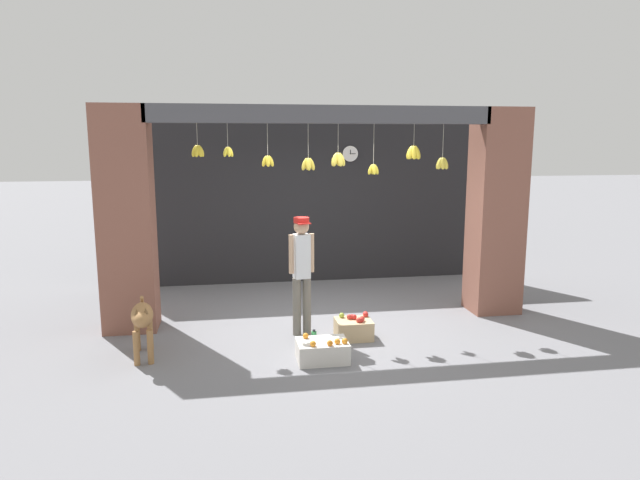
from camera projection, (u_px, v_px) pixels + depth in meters
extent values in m
plane|color=slate|center=(324.00, 325.00, 7.98)|extent=(60.00, 60.00, 0.00)
cube|color=#232326|center=(300.00, 199.00, 10.25)|extent=(6.56, 0.12, 3.01)
cube|color=brown|center=(127.00, 220.00, 7.59)|extent=(0.70, 0.60, 3.01)
cube|color=brown|center=(496.00, 212.00, 8.42)|extent=(0.70, 0.60, 3.01)
cube|color=#4C4C51|center=(323.00, 114.00, 7.59)|extent=(4.66, 0.24, 0.24)
cylinder|color=#B2AD99|center=(197.00, 134.00, 7.34)|extent=(0.01, 0.01, 0.28)
ellipsoid|color=yellow|center=(201.00, 151.00, 7.39)|extent=(0.11, 0.06, 0.17)
ellipsoid|color=yellow|center=(200.00, 151.00, 7.42)|extent=(0.10, 0.10, 0.18)
ellipsoid|color=yellow|center=(197.00, 151.00, 7.42)|extent=(0.07, 0.11, 0.18)
ellipsoid|color=yellow|center=(195.00, 151.00, 7.39)|extent=(0.11, 0.08, 0.18)
ellipsoid|color=yellow|center=(195.00, 151.00, 7.36)|extent=(0.11, 0.08, 0.18)
ellipsoid|color=yellow|center=(197.00, 151.00, 7.34)|extent=(0.07, 0.11, 0.18)
ellipsoid|color=yellow|center=(200.00, 151.00, 7.35)|extent=(0.10, 0.10, 0.18)
cylinder|color=#B2AD99|center=(227.00, 135.00, 7.42)|extent=(0.01, 0.01, 0.31)
ellipsoid|color=yellow|center=(231.00, 152.00, 7.46)|extent=(0.09, 0.05, 0.15)
ellipsoid|color=yellow|center=(229.00, 152.00, 7.49)|extent=(0.07, 0.09, 0.15)
ellipsoid|color=yellow|center=(226.00, 152.00, 7.47)|extent=(0.09, 0.08, 0.15)
ellipsoid|color=yellow|center=(226.00, 152.00, 7.43)|extent=(0.09, 0.08, 0.15)
ellipsoid|color=yellow|center=(229.00, 152.00, 7.42)|extent=(0.07, 0.09, 0.15)
cylinder|color=#B2AD99|center=(267.00, 140.00, 7.57)|extent=(0.01, 0.01, 0.42)
ellipsoid|color=yellow|center=(271.00, 161.00, 7.62)|extent=(0.11, 0.06, 0.17)
ellipsoid|color=yellow|center=(268.00, 161.00, 7.66)|extent=(0.06, 0.11, 0.17)
ellipsoid|color=yellow|center=(265.00, 161.00, 7.61)|extent=(0.11, 0.06, 0.17)
ellipsoid|color=yellow|center=(268.00, 161.00, 7.58)|extent=(0.06, 0.11, 0.17)
cylinder|color=#B2AD99|center=(308.00, 141.00, 7.57)|extent=(0.01, 0.01, 0.45)
ellipsoid|color=gold|center=(312.00, 164.00, 7.63)|extent=(0.12, 0.07, 0.19)
ellipsoid|color=gold|center=(308.00, 164.00, 7.67)|extent=(0.07, 0.12, 0.19)
ellipsoid|color=gold|center=(305.00, 164.00, 7.62)|extent=(0.12, 0.07, 0.19)
ellipsoid|color=gold|center=(309.00, 164.00, 7.58)|extent=(0.07, 0.12, 0.19)
cylinder|color=#B2AD99|center=(338.00, 138.00, 7.65)|extent=(0.01, 0.01, 0.39)
ellipsoid|color=yellow|center=(342.00, 160.00, 7.71)|extent=(0.13, 0.07, 0.21)
ellipsoid|color=yellow|center=(338.00, 159.00, 7.75)|extent=(0.09, 0.13, 0.21)
ellipsoid|color=yellow|center=(335.00, 159.00, 7.72)|extent=(0.13, 0.11, 0.21)
ellipsoid|color=yellow|center=(335.00, 160.00, 7.66)|extent=(0.13, 0.11, 0.21)
ellipsoid|color=yellow|center=(340.00, 160.00, 7.65)|extent=(0.09, 0.13, 0.21)
cylinder|color=#B2AD99|center=(374.00, 144.00, 7.76)|extent=(0.01, 0.01, 0.55)
ellipsoid|color=yellow|center=(376.00, 169.00, 7.82)|extent=(0.10, 0.06, 0.16)
ellipsoid|color=yellow|center=(373.00, 169.00, 7.85)|extent=(0.06, 0.10, 0.16)
ellipsoid|color=yellow|center=(371.00, 170.00, 7.81)|extent=(0.10, 0.06, 0.16)
ellipsoid|color=yellow|center=(374.00, 170.00, 7.78)|extent=(0.06, 0.10, 0.16)
cylinder|color=#B2AD99|center=(414.00, 135.00, 7.83)|extent=(0.01, 0.01, 0.30)
ellipsoid|color=yellow|center=(417.00, 153.00, 7.88)|extent=(0.14, 0.07, 0.21)
ellipsoid|color=yellow|center=(415.00, 152.00, 7.92)|extent=(0.12, 0.12, 0.22)
ellipsoid|color=yellow|center=(412.00, 152.00, 7.92)|extent=(0.09, 0.13, 0.21)
ellipsoid|color=yellow|center=(410.00, 153.00, 7.89)|extent=(0.13, 0.10, 0.22)
ellipsoid|color=yellow|center=(411.00, 153.00, 7.84)|extent=(0.13, 0.10, 0.22)
ellipsoid|color=yellow|center=(414.00, 153.00, 7.82)|extent=(0.09, 0.13, 0.21)
ellipsoid|color=yellow|center=(417.00, 153.00, 7.84)|extent=(0.12, 0.12, 0.22)
cylinder|color=#B2AD99|center=(443.00, 141.00, 7.89)|extent=(0.01, 0.01, 0.46)
ellipsoid|color=yellow|center=(445.00, 163.00, 7.95)|extent=(0.12, 0.06, 0.18)
ellipsoid|color=yellow|center=(443.00, 163.00, 7.98)|extent=(0.10, 0.11, 0.19)
ellipsoid|color=yellow|center=(440.00, 163.00, 7.98)|extent=(0.08, 0.12, 0.19)
ellipsoid|color=yellow|center=(439.00, 163.00, 7.96)|extent=(0.12, 0.09, 0.19)
ellipsoid|color=yellow|center=(440.00, 163.00, 7.92)|extent=(0.12, 0.09, 0.19)
ellipsoid|color=yellow|center=(443.00, 164.00, 7.90)|extent=(0.08, 0.12, 0.19)
ellipsoid|color=yellow|center=(445.00, 163.00, 7.91)|extent=(0.10, 0.11, 0.19)
ellipsoid|color=#9E7042|center=(142.00, 315.00, 6.73)|extent=(0.33, 0.67, 0.26)
cylinder|color=#9E7042|center=(150.00, 347.00, 6.57)|extent=(0.07, 0.07, 0.41)
cylinder|color=#9E7042|center=(136.00, 348.00, 6.53)|extent=(0.07, 0.07, 0.41)
cylinder|color=#9E7042|center=(150.00, 333.00, 7.03)|extent=(0.07, 0.07, 0.41)
cylinder|color=#9E7042|center=(137.00, 335.00, 6.99)|extent=(0.07, 0.07, 0.41)
ellipsoid|color=#9E7042|center=(141.00, 319.00, 6.38)|extent=(0.19, 0.25, 0.17)
cone|color=brown|center=(146.00, 311.00, 6.38)|extent=(0.06, 0.06, 0.07)
cone|color=brown|center=(136.00, 312.00, 6.35)|extent=(0.06, 0.06, 0.07)
cylinder|color=#9E7042|center=(142.00, 305.00, 7.05)|extent=(0.07, 0.20, 0.26)
cylinder|color=#6B665B|center=(307.00, 306.00, 7.57)|extent=(0.11, 0.11, 0.77)
cylinder|color=#6B665B|center=(297.00, 307.00, 7.52)|extent=(0.11, 0.11, 0.77)
cube|color=silver|center=(302.00, 256.00, 7.42)|extent=(0.23, 0.20, 0.58)
cylinder|color=tan|center=(312.00, 253.00, 7.46)|extent=(0.06, 0.06, 0.51)
cylinder|color=tan|center=(291.00, 254.00, 7.37)|extent=(0.06, 0.06, 0.51)
sphere|color=tan|center=(301.00, 227.00, 7.36)|extent=(0.20, 0.20, 0.20)
cylinder|color=red|center=(301.00, 220.00, 7.34)|extent=(0.20, 0.20, 0.07)
cube|color=red|center=(304.00, 223.00, 7.25)|extent=(0.19, 0.14, 0.01)
cube|color=silver|center=(322.00, 351.00, 6.68)|extent=(0.59, 0.44, 0.24)
sphere|color=orange|center=(337.00, 341.00, 6.57)|extent=(0.07, 0.07, 0.07)
sphere|color=orange|center=(330.00, 343.00, 6.51)|extent=(0.07, 0.07, 0.07)
sphere|color=orange|center=(313.00, 344.00, 6.49)|extent=(0.07, 0.07, 0.07)
sphere|color=orange|center=(306.00, 336.00, 6.75)|extent=(0.07, 0.07, 0.07)
sphere|color=orange|center=(345.00, 341.00, 6.58)|extent=(0.07, 0.07, 0.07)
cube|color=tan|center=(354.00, 329.00, 7.43)|extent=(0.46, 0.39, 0.25)
sphere|color=#99B238|center=(342.00, 315.00, 7.51)|extent=(0.07, 0.07, 0.07)
sphere|color=red|center=(365.00, 314.00, 7.57)|extent=(0.07, 0.07, 0.07)
sphere|color=red|center=(362.00, 319.00, 7.37)|extent=(0.07, 0.07, 0.07)
sphere|color=red|center=(361.00, 320.00, 7.31)|extent=(0.07, 0.07, 0.07)
sphere|color=red|center=(359.00, 320.00, 7.31)|extent=(0.07, 0.07, 0.07)
sphere|color=red|center=(349.00, 317.00, 7.44)|extent=(0.07, 0.07, 0.07)
sphere|color=red|center=(366.00, 315.00, 7.54)|extent=(0.07, 0.07, 0.07)
sphere|color=red|center=(352.00, 317.00, 7.44)|extent=(0.07, 0.07, 0.07)
sphere|color=red|center=(354.00, 317.00, 7.43)|extent=(0.07, 0.07, 0.07)
cylinder|color=#38934C|center=(314.00, 339.00, 7.11)|extent=(0.06, 0.06, 0.21)
cylinder|color=black|center=(314.00, 331.00, 7.09)|extent=(0.04, 0.04, 0.02)
cylinder|color=black|center=(350.00, 154.00, 10.19)|extent=(0.30, 0.01, 0.30)
cylinder|color=white|center=(350.00, 154.00, 10.17)|extent=(0.28, 0.02, 0.28)
cube|color=black|center=(350.00, 152.00, 10.16)|extent=(0.01, 0.01, 0.08)
cube|color=black|center=(353.00, 154.00, 10.17)|extent=(0.11, 0.01, 0.01)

